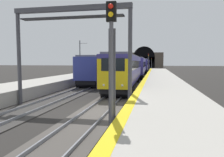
{
  "coord_description": "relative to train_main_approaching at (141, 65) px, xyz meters",
  "views": [
    {
      "loc": [
        -12.82,
        -3.57,
        3.24
      ],
      "look_at": [
        11.6,
        1.37,
        1.27
      ],
      "focal_mm": 34.27,
      "sensor_mm": 36.0,
      "label": 1
    }
  ],
  "objects": [
    {
      "name": "catenary_mast_near",
      "position": [
        -12.95,
        11.78,
        1.57
      ],
      "size": [
        0.22,
        1.73,
        7.61
      ],
      "color": "#595B60",
      "rests_on": "ground_plane"
    },
    {
      "name": "track_adjacent_line",
      "position": [
        -42.52,
        4.64,
        -2.28
      ],
      "size": [
        160.0,
        2.94,
        0.21
      ],
      "color": "#383533",
      "rests_on": "ground_plane"
    },
    {
      "name": "train_adjacent_platform",
      "position": [
        -12.5,
        4.64,
        0.0
      ],
      "size": [
        38.68,
        3.22,
        4.92
      ],
      "rotation": [
        0.0,
        0.0,
        0.02
      ],
      "color": "navy",
      "rests_on": "ground_plane"
    },
    {
      "name": "platform_right",
      "position": [
        -42.52,
        -4.43,
        -1.79
      ],
      "size": [
        112.0,
        4.67,
        1.07
      ],
      "primitive_type": "cube",
      "color": "#ADA89E",
      "rests_on": "ground_plane"
    },
    {
      "name": "tunnel_portal",
      "position": [
        60.58,
        2.32,
        1.76
      ],
      "size": [
        2.22,
        20.16,
        11.31
      ],
      "color": "#51473D",
      "rests_on": "ground_plane"
    },
    {
      "name": "track_main_line",
      "position": [
        -42.52,
        0.0,
        -2.28
      ],
      "size": [
        160.0,
        2.73,
        0.21
      ],
      "color": "#4C4742",
      "rests_on": "ground_plane"
    },
    {
      "name": "overhead_signal_gantry",
      "position": [
        -40.86,
        2.32,
        3.07
      ],
      "size": [
        0.7,
        8.71,
        7.14
      ],
      "color": "#3F3F47",
      "rests_on": "ground_plane"
    },
    {
      "name": "platform_right_edge_strip",
      "position": [
        -42.52,
        -2.34,
        -1.25
      ],
      "size": [
        112.0,
        0.5,
        0.01
      ],
      "primitive_type": "cube",
      "color": "yellow",
      "rests_on": "platform_right"
    },
    {
      "name": "ground_plane",
      "position": [
        -42.52,
        0.0,
        -2.32
      ],
      "size": [
        320.0,
        320.0,
        0.0
      ],
      "primitive_type": "plane",
      "color": "#282623"
    },
    {
      "name": "railway_signal_near",
      "position": [
        -47.15,
        -1.89,
        0.89
      ],
      "size": [
        0.39,
        0.38,
        5.52
      ],
      "rotation": [
        0.0,
        0.0,
        3.14
      ],
      "color": "#4C4C54",
      "rests_on": "ground_plane"
    },
    {
      "name": "train_main_approaching",
      "position": [
        0.0,
        0.0,
        0.0
      ],
      "size": [
        76.63,
        3.19,
        4.06
      ],
      "rotation": [
        0.0,
        0.0,
        3.16
      ],
      "color": "navy",
      "rests_on": "ground_plane"
    },
    {
      "name": "railway_signal_far",
      "position": [
        44.9,
        -1.89,
        0.71
      ],
      "size": [
        0.39,
        0.38,
        5.0
      ],
      "rotation": [
        0.0,
        0.0,
        3.14
      ],
      "color": "#4C4C54",
      "rests_on": "ground_plane"
    },
    {
      "name": "railway_signal_mid",
      "position": [
        -1.18,
        -1.89,
        0.74
      ],
      "size": [
        0.39,
        0.38,
        5.24
      ],
      "rotation": [
        0.0,
        0.0,
        3.14
      ],
      "color": "#38383D",
      "rests_on": "ground_plane"
    }
  ]
}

